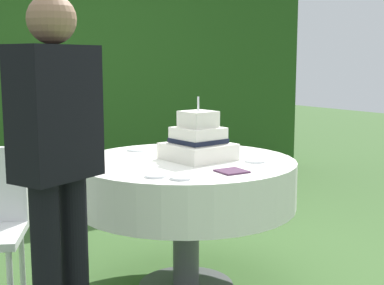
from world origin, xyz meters
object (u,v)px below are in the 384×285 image
at_px(serving_plate_left, 138,150).
at_px(standing_person, 57,160).
at_px(cake_table, 186,184).
at_px(serving_plate_right, 181,178).
at_px(serving_plate_far, 255,161).
at_px(serving_plate_near, 156,176).
at_px(napkin_stack, 231,171).
at_px(wedding_cake, 198,142).

distance_m(serving_plate_left, standing_person, 1.20).
bearing_deg(cake_table, serving_plate_right, -127.32).
distance_m(serving_plate_far, serving_plate_right, 0.60).
height_order(serving_plate_far, serving_plate_right, same).
bearing_deg(serving_plate_left, serving_plate_right, -105.93).
height_order(serving_plate_near, napkin_stack, serving_plate_near).
xyz_separation_m(cake_table, standing_person, (-0.92, -0.39, 0.30)).
bearing_deg(serving_plate_near, standing_person, -169.19).
bearing_deg(napkin_stack, wedding_cake, 78.99).
height_order(cake_table, serving_plate_far, serving_plate_far).
bearing_deg(serving_plate_far, serving_plate_left, 115.97).
bearing_deg(napkin_stack, serving_plate_near, 161.05).
xyz_separation_m(cake_table, serving_plate_near, (-0.38, -0.29, 0.15)).
distance_m(wedding_cake, standing_person, 1.06).
distance_m(serving_plate_near, serving_plate_far, 0.66).
distance_m(serving_plate_near, standing_person, 0.57).
height_order(wedding_cake, serving_plate_near, wedding_cake).
bearing_deg(serving_plate_far, wedding_cake, 130.11).
relative_size(serving_plate_near, napkin_stack, 0.79).
bearing_deg(standing_person, serving_plate_near, 10.81).
height_order(napkin_stack, standing_person, standing_person).
bearing_deg(wedding_cake, napkin_stack, -101.01).
relative_size(serving_plate_left, standing_person, 0.09).
distance_m(cake_table, serving_plate_left, 0.47).
height_order(cake_table, wedding_cake, wedding_cake).
bearing_deg(napkin_stack, serving_plate_left, 93.95).
height_order(cake_table, napkin_stack, napkin_stack).
distance_m(cake_table, serving_plate_near, 0.50).
relative_size(cake_table, serving_plate_far, 10.56).
relative_size(serving_plate_right, standing_person, 0.07).
height_order(serving_plate_right, standing_person, standing_person).
bearing_deg(wedding_cake, serving_plate_right, -134.94).
bearing_deg(serving_plate_near, serving_plate_far, 1.12).
relative_size(serving_plate_left, napkin_stack, 1.01).
distance_m(wedding_cake, serving_plate_near, 0.53).
xyz_separation_m(serving_plate_far, standing_person, (-1.20, -0.12, 0.15)).
distance_m(wedding_cake, serving_plate_right, 0.54).
height_order(serving_plate_left, serving_plate_right, same).
height_order(serving_plate_near, serving_plate_left, same).
bearing_deg(napkin_stack, standing_person, 178.41).
height_order(serving_plate_far, napkin_stack, serving_plate_far).
xyz_separation_m(wedding_cake, standing_person, (-0.99, -0.37, 0.06)).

